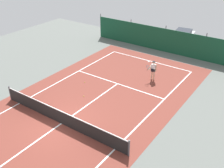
{
  "coord_description": "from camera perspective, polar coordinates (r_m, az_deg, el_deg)",
  "views": [
    {
      "loc": [
        10.47,
        -9.39,
        10.4
      ],
      "look_at": [
        0.59,
        4.77,
        0.9
      ],
      "focal_mm": 43.05,
      "sensor_mm": 36.0,
      "label": 1
    }
  ],
  "objects": [
    {
      "name": "parked_car",
      "position": [
        30.29,
        14.75,
        9.47
      ],
      "size": [
        2.43,
        4.4,
        1.68
      ],
      "rotation": [
        0.0,
        0.0,
        0.13
      ],
      "color": "silver",
      "rests_on": "ground"
    },
    {
      "name": "tennis_ball_near_player",
      "position": [
        19.99,
        -6.02,
        -2.59
      ],
      "size": [
        0.07,
        0.07,
        0.07
      ],
      "primitive_type": "sphere",
      "color": "#CCDB33",
      "rests_on": "ground"
    },
    {
      "name": "ground_plane",
      "position": [
        17.49,
        -10.69,
        -8.25
      ],
      "size": [
        36.0,
        36.0,
        0.0
      ],
      "primitive_type": "plane",
      "color": "slate"
    },
    {
      "name": "court_surface",
      "position": [
        17.49,
        -10.7,
        -8.25
      ],
      "size": [
        11.02,
        26.6,
        0.01
      ],
      "color": "brown",
      "rests_on": "ground"
    },
    {
      "name": "tennis_ball_midcourt",
      "position": [
        21.87,
        -5.81,
        0.36
      ],
      "size": [
        0.07,
        0.07,
        0.07
      ],
      "primitive_type": "sphere",
      "color": "#CCDB33",
      "rests_on": "ground"
    },
    {
      "name": "tennis_player",
      "position": [
        22.08,
        8.74,
        3.15
      ],
      "size": [
        0.72,
        0.75,
        1.64
      ],
      "rotation": [
        0.0,
        0.0,
        3.11
      ],
      "color": "#D8AD8C",
      "rests_on": "ground"
    },
    {
      "name": "tennis_net",
      "position": [
        17.2,
        -10.85,
        -6.89
      ],
      "size": [
        10.12,
        0.1,
        1.1
      ],
      "color": "black",
      "rests_on": "ground"
    },
    {
      "name": "back_fence",
      "position": [
        28.62,
        11.41,
        8.36
      ],
      "size": [
        16.3,
        0.98,
        2.7
      ],
      "color": "#14472D",
      "rests_on": "ground"
    }
  ]
}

